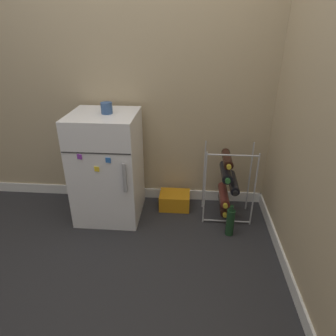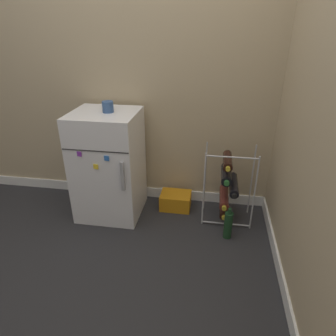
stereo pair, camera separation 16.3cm
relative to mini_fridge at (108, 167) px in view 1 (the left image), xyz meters
The scene contains 7 objects.
ground_plane 0.63m from the mini_fridge, 46.72° to the right, with size 14.00×14.00×0.00m, color #28282B.
wall_back 0.92m from the mini_fridge, 44.80° to the left, with size 6.95×0.07×2.50m.
mini_fridge is the anchor object (origin of this frame).
wine_rack 0.95m from the mini_fridge, ahead, with size 0.39×0.33×0.62m.
soda_box 0.65m from the mini_fridge, 13.77° to the left, with size 0.26×0.19×0.14m.
fridge_top_cup 0.47m from the mini_fridge, ahead, with size 0.08×0.08×0.08m.
loose_bottle_floor 1.04m from the mini_fridge, 12.19° to the right, with size 0.06×0.06×0.25m.
Camera 1 is at (0.34, -1.74, 1.46)m, focal length 32.00 mm.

